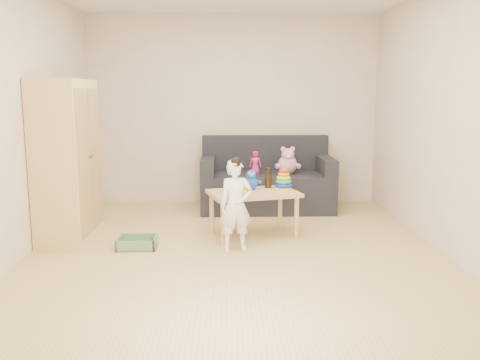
{
  "coord_description": "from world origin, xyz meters",
  "views": [
    {
      "loc": [
        -0.07,
        -4.9,
        1.52
      ],
      "look_at": [
        0.05,
        0.25,
        0.65
      ],
      "focal_mm": 38.0,
      "sensor_mm": 36.0,
      "label": 1
    }
  ],
  "objects_px": {
    "wardrobe": "(67,161)",
    "toddler": "(236,207)",
    "play_table": "(253,214)",
    "sofa": "(267,191)"
  },
  "relations": [
    {
      "from": "sofa",
      "to": "play_table",
      "type": "height_order",
      "value": "play_table"
    },
    {
      "from": "wardrobe",
      "to": "play_table",
      "type": "height_order",
      "value": "wardrobe"
    },
    {
      "from": "sofa",
      "to": "play_table",
      "type": "relative_size",
      "value": 1.86
    },
    {
      "from": "wardrobe",
      "to": "toddler",
      "type": "xyz_separation_m",
      "value": [
        1.76,
        -0.45,
        -0.4
      ]
    },
    {
      "from": "play_table",
      "to": "toddler",
      "type": "distance_m",
      "value": 0.58
    },
    {
      "from": "wardrobe",
      "to": "sofa",
      "type": "distance_m",
      "value": 2.64
    },
    {
      "from": "wardrobe",
      "to": "play_table",
      "type": "relative_size",
      "value": 1.8
    },
    {
      "from": "wardrobe",
      "to": "toddler",
      "type": "distance_m",
      "value": 1.86
    },
    {
      "from": "sofa",
      "to": "wardrobe",
      "type": "bearing_deg",
      "value": -149.09
    },
    {
      "from": "wardrobe",
      "to": "play_table",
      "type": "distance_m",
      "value": 2.05
    }
  ]
}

